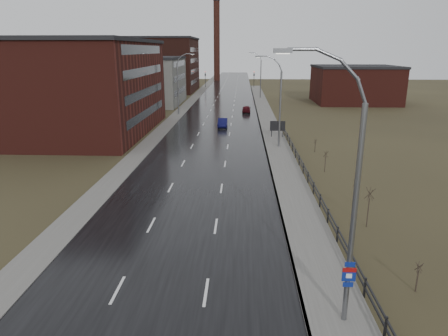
# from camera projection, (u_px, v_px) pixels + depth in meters

# --- Properties ---
(road) EXTENTS (14.00, 300.00, 0.06)m
(road) POSITION_uv_depth(u_px,v_px,m) (220.00, 117.00, 74.19)
(road) COLOR black
(road) RESTS_ON ground
(sidewalk_right) EXTENTS (3.20, 180.00, 0.18)m
(sidewalk_right) POSITION_uv_depth(u_px,v_px,m) (278.00, 149.00, 49.88)
(sidewalk_right) COLOR #595651
(sidewalk_right) RESTS_ON ground
(curb_right) EXTENTS (0.16, 180.00, 0.18)m
(curb_right) POSITION_uv_depth(u_px,v_px,m) (265.00, 149.00, 49.94)
(curb_right) COLOR slate
(curb_right) RESTS_ON ground
(sidewalk_left) EXTENTS (2.40, 260.00, 0.12)m
(sidewalk_left) POSITION_uv_depth(u_px,v_px,m) (176.00, 116.00, 74.53)
(sidewalk_left) COLOR #595651
(sidewalk_left) RESTS_ON ground
(warehouse_near) EXTENTS (22.44, 28.56, 13.50)m
(warehouse_near) POSITION_uv_depth(u_px,v_px,m) (72.00, 87.00, 58.79)
(warehouse_near) COLOR #471914
(warehouse_near) RESTS_ON ground
(warehouse_mid) EXTENTS (16.32, 20.40, 10.50)m
(warehouse_mid) POSITION_uv_depth(u_px,v_px,m) (145.00, 81.00, 90.69)
(warehouse_mid) COLOR slate
(warehouse_mid) RESTS_ON ground
(warehouse_far) EXTENTS (26.52, 24.48, 15.50)m
(warehouse_far) POSITION_uv_depth(u_px,v_px,m) (151.00, 64.00, 118.92)
(warehouse_far) COLOR #331611
(warehouse_far) RESTS_ON ground
(building_right) EXTENTS (18.36, 16.32, 8.50)m
(building_right) POSITION_uv_depth(u_px,v_px,m) (355.00, 84.00, 92.79)
(building_right) COLOR #471914
(building_right) RESTS_ON ground
(smokestack) EXTENTS (2.70, 2.70, 30.70)m
(smokestack) POSITION_uv_depth(u_px,v_px,m) (217.00, 40.00, 156.23)
(smokestack) COLOR #331611
(smokestack) RESTS_ON ground
(streetlight_main) EXTENTS (3.91, 0.29, 12.11)m
(streetlight_main) POSITION_uv_depth(u_px,v_px,m) (348.00, 199.00, 16.58)
(streetlight_main) COLOR slate
(streetlight_main) RESTS_ON ground
(streetlight_right_mid) EXTENTS (3.36, 0.28, 11.35)m
(streetlight_right_mid) POSITION_uv_depth(u_px,v_px,m) (278.00, 102.00, 49.20)
(streetlight_right_mid) COLOR slate
(streetlight_right_mid) RESTS_ON ground
(streetlight_left) EXTENTS (3.36, 0.28, 11.35)m
(streetlight_left) POSITION_uv_depth(u_px,v_px,m) (179.00, 84.00, 74.78)
(streetlight_left) COLOR slate
(streetlight_left) RESTS_ON ground
(streetlight_right_far) EXTENTS (3.36, 0.28, 11.35)m
(streetlight_right_far) POSITION_uv_depth(u_px,v_px,m) (260.00, 75.00, 100.91)
(streetlight_right_far) COLOR slate
(streetlight_right_far) RESTS_ON ground
(guardrail) EXTENTS (0.10, 53.05, 1.10)m
(guardrail) POSITION_uv_depth(u_px,v_px,m) (315.00, 189.00, 33.65)
(guardrail) COLOR black
(guardrail) RESTS_ON ground
(shrub_b) EXTENTS (0.40, 0.42, 1.66)m
(shrub_b) POSITION_uv_depth(u_px,v_px,m) (418.00, 276.00, 20.37)
(shrub_b) COLOR #382D23
(shrub_b) RESTS_ON ground
(shrub_c) EXTENTS (0.68, 0.72, 2.91)m
(shrub_c) POSITION_uv_depth(u_px,v_px,m) (369.00, 206.00, 27.71)
(shrub_c) COLOR #382D23
(shrub_c) RESTS_ON ground
(shrub_d) EXTENTS (0.48, 0.50, 1.99)m
(shrub_d) POSITION_uv_depth(u_px,v_px,m) (355.00, 191.00, 32.16)
(shrub_d) COLOR #382D23
(shrub_d) RESTS_ON ground
(shrub_e) EXTENTS (0.53, 0.56, 2.22)m
(shrub_e) POSITION_uv_depth(u_px,v_px,m) (325.00, 161.00, 40.40)
(shrub_e) COLOR #382D23
(shrub_e) RESTS_ON ground
(shrub_f) EXTENTS (0.39, 0.41, 1.60)m
(shrub_f) POSITION_uv_depth(u_px,v_px,m) (315.00, 145.00, 48.39)
(shrub_f) COLOR #382D23
(shrub_f) RESTS_ON ground
(billboard) EXTENTS (2.12, 0.17, 2.44)m
(billboard) POSITION_uv_depth(u_px,v_px,m) (278.00, 126.00, 55.91)
(billboard) COLOR black
(billboard) RESTS_ON ground
(traffic_light_left) EXTENTS (0.58, 2.73, 5.30)m
(traffic_light_left) POSITION_uv_depth(u_px,v_px,m) (205.00, 73.00, 130.69)
(traffic_light_left) COLOR black
(traffic_light_left) RESTS_ON ground
(traffic_light_right) EXTENTS (0.58, 2.73, 5.30)m
(traffic_light_right) POSITION_uv_depth(u_px,v_px,m) (254.00, 73.00, 130.02)
(traffic_light_right) COLOR black
(traffic_light_right) RESTS_ON ground
(car_near) EXTENTS (1.51, 4.26, 1.40)m
(car_near) POSITION_uv_depth(u_px,v_px,m) (223.00, 123.00, 63.97)
(car_near) COLOR #0C0C3C
(car_near) RESTS_ON ground
(car_far) EXTENTS (1.73, 4.09, 1.38)m
(car_far) POSITION_uv_depth(u_px,v_px,m) (246.00, 109.00, 79.06)
(car_far) COLOR #410A11
(car_far) RESTS_ON ground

